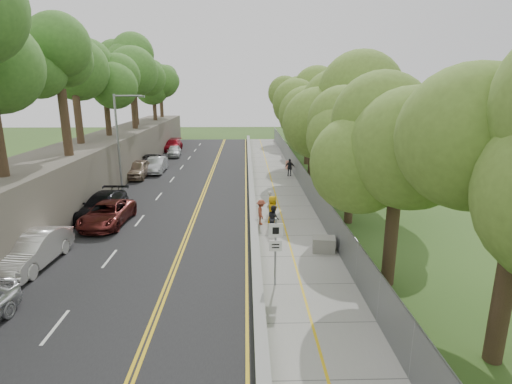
{
  "coord_description": "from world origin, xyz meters",
  "views": [
    {
      "loc": [
        -0.21,
        -19.02,
        8.52
      ],
      "look_at": [
        0.5,
        8.0,
        1.4
      ],
      "focal_mm": 28.0,
      "sensor_mm": 36.0,
      "label": 1
    }
  ],
  "objects_px": {
    "concrete_block": "(324,244)",
    "car_1": "(32,250)",
    "streetlight": "(120,136)",
    "construction_barrel": "(288,165)",
    "signpost": "(276,244)",
    "person_far": "(290,168)",
    "car_2": "(107,214)",
    "painter_0": "(272,210)"
  },
  "relations": [
    {
      "from": "signpost",
      "to": "car_1",
      "type": "distance_m",
      "value": 11.91
    },
    {
      "from": "painter_0",
      "to": "car_2",
      "type": "bearing_deg",
      "value": 77.67
    },
    {
      "from": "streetlight",
      "to": "painter_0",
      "type": "distance_m",
      "value": 15.39
    },
    {
      "from": "signpost",
      "to": "construction_barrel",
      "type": "height_order",
      "value": "signpost"
    },
    {
      "from": "concrete_block",
      "to": "car_1",
      "type": "height_order",
      "value": "car_1"
    },
    {
      "from": "construction_barrel",
      "to": "car_2",
      "type": "xyz_separation_m",
      "value": [
        -13.3,
        -17.48,
        0.27
      ]
    },
    {
      "from": "streetlight",
      "to": "construction_barrel",
      "type": "xyz_separation_m",
      "value": [
        14.76,
        8.77,
        -4.15
      ]
    },
    {
      "from": "painter_0",
      "to": "person_far",
      "type": "distance_m",
      "value": 14.52
    },
    {
      "from": "signpost",
      "to": "construction_barrel",
      "type": "bearing_deg",
      "value": 82.82
    },
    {
      "from": "car_1",
      "to": "painter_0",
      "type": "xyz_separation_m",
      "value": [
        12.05,
        5.74,
        0.12
      ]
    },
    {
      "from": "construction_barrel",
      "to": "painter_0",
      "type": "xyz_separation_m",
      "value": [
        -2.85,
        -17.81,
        0.51
      ]
    },
    {
      "from": "construction_barrel",
      "to": "car_2",
      "type": "relative_size",
      "value": 0.17
    },
    {
      "from": "concrete_block",
      "to": "person_far",
      "type": "distance_m",
      "value": 18.58
    },
    {
      "from": "signpost",
      "to": "concrete_block",
      "type": "xyz_separation_m",
      "value": [
        2.86,
        3.67,
        -1.53
      ]
    },
    {
      "from": "streetlight",
      "to": "painter_0",
      "type": "xyz_separation_m",
      "value": [
        11.91,
        -9.04,
        -3.64
      ]
    },
    {
      "from": "construction_barrel",
      "to": "painter_0",
      "type": "bearing_deg",
      "value": -99.09
    },
    {
      "from": "streetlight",
      "to": "signpost",
      "type": "distance_m",
      "value": 20.72
    },
    {
      "from": "streetlight",
      "to": "car_1",
      "type": "height_order",
      "value": "streetlight"
    },
    {
      "from": "streetlight",
      "to": "person_far",
      "type": "distance_m",
      "value": 15.92
    },
    {
      "from": "car_2",
      "to": "signpost",
      "type": "bearing_deg",
      "value": -37.0
    },
    {
      "from": "streetlight",
      "to": "signpost",
      "type": "height_order",
      "value": "streetlight"
    },
    {
      "from": "concrete_block",
      "to": "signpost",
      "type": "bearing_deg",
      "value": -127.93
    },
    {
      "from": "car_2",
      "to": "painter_0",
      "type": "distance_m",
      "value": 10.46
    },
    {
      "from": "streetlight",
      "to": "signpost",
      "type": "relative_size",
      "value": 2.58
    },
    {
      "from": "concrete_block",
      "to": "car_2",
      "type": "bearing_deg",
      "value": 160.28
    },
    {
      "from": "signpost",
      "to": "construction_barrel",
      "type": "distance_m",
      "value": 26.03
    },
    {
      "from": "construction_barrel",
      "to": "car_1",
      "type": "xyz_separation_m",
      "value": [
        -14.9,
        -23.55,
        0.39
      ]
    },
    {
      "from": "car_2",
      "to": "construction_barrel",
      "type": "bearing_deg",
      "value": 55.29
    },
    {
      "from": "streetlight",
      "to": "car_2",
      "type": "xyz_separation_m",
      "value": [
        1.46,
        -8.72,
        -3.88
      ]
    },
    {
      "from": "concrete_block",
      "to": "person_far",
      "type": "height_order",
      "value": "person_far"
    },
    {
      "from": "streetlight",
      "to": "concrete_block",
      "type": "bearing_deg",
      "value": -42.87
    },
    {
      "from": "streetlight",
      "to": "concrete_block",
      "type": "relative_size",
      "value": 6.88
    },
    {
      "from": "signpost",
      "to": "car_2",
      "type": "bearing_deg",
      "value": 140.45
    },
    {
      "from": "car_1",
      "to": "streetlight",
      "type": "bearing_deg",
      "value": 92.5
    },
    {
      "from": "person_far",
      "to": "car_1",
      "type": "bearing_deg",
      "value": 55.79
    },
    {
      "from": "streetlight",
      "to": "car_2",
      "type": "bearing_deg",
      "value": -80.48
    },
    {
      "from": "streetlight",
      "to": "construction_barrel",
      "type": "relative_size",
      "value": 9.13
    },
    {
      "from": "signpost",
      "to": "car_2",
      "type": "relative_size",
      "value": 0.6
    },
    {
      "from": "car_1",
      "to": "car_2",
      "type": "relative_size",
      "value": 0.98
    },
    {
      "from": "streetlight",
      "to": "car_1",
      "type": "relative_size",
      "value": 1.58
    },
    {
      "from": "signpost",
      "to": "person_far",
      "type": "height_order",
      "value": "signpost"
    },
    {
      "from": "car_2",
      "to": "person_far",
      "type": "distance_m",
      "value": 19.14
    }
  ]
}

